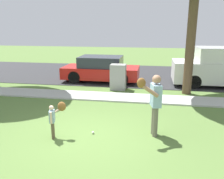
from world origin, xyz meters
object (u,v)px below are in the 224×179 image
(person_adult, at_px, (154,99))
(baseball, at_px, (93,132))
(person_child, at_px, (55,115))
(parked_hatchback_red, at_px, (101,69))
(utility_cabinet, at_px, (118,77))

(person_adult, height_order, baseball, person_adult)
(person_child, xyz_separation_m, baseball, (0.90, 0.38, -0.60))
(baseball, height_order, parked_hatchback_red, parked_hatchback_red)
(person_child, height_order, baseball, person_child)
(person_adult, xyz_separation_m, person_child, (-2.54, -0.57, -0.40))
(baseball, distance_m, parked_hatchback_red, 6.48)
(person_child, bearing_deg, utility_cabinet, 66.33)
(utility_cabinet, bearing_deg, baseball, -89.89)
(person_adult, bearing_deg, person_child, -1.33)
(person_child, bearing_deg, parked_hatchback_red, 78.27)
(utility_cabinet, xyz_separation_m, parked_hatchback_red, (-1.15, 1.52, 0.07))
(person_child, relative_size, parked_hatchback_red, 0.24)
(person_child, distance_m, baseball, 1.15)
(utility_cabinet, bearing_deg, parked_hatchback_red, 127.14)
(person_child, height_order, utility_cabinet, utility_cabinet)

